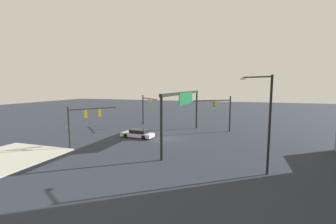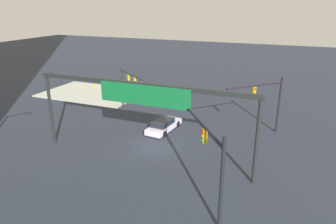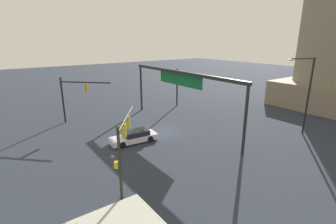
{
  "view_description": "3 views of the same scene",
  "coord_description": "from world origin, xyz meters",
  "px_view_note": "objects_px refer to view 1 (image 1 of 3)",
  "views": [
    {
      "loc": [
        29.87,
        10.09,
        7.49
      ],
      "look_at": [
        0.57,
        0.45,
        3.92
      ],
      "focal_mm": 23.77,
      "sensor_mm": 36.0,
      "label": 1
    },
    {
      "loc": [
        -11.21,
        23.7,
        12.57
      ],
      "look_at": [
        -1.33,
        -0.09,
        3.61
      ],
      "focal_mm": 33.64,
      "sensor_mm": 36.0,
      "label": 2
    },
    {
      "loc": [
        22.08,
        -15.23,
        10.23
      ],
      "look_at": [
        -0.53,
        1.18,
        1.98
      ],
      "focal_mm": 26.46,
      "sensor_mm": 36.0,
      "label": 3
    }
  ],
  "objects_px": {
    "traffic_signal_near_corner": "(83,118)",
    "traffic_signal_opposite_side": "(222,108)",
    "traffic_signal_cross_street": "(146,105)",
    "streetlamp_curved_arm": "(266,117)",
    "sedan_car_approaching": "(138,134)"
  },
  "relations": [
    {
      "from": "traffic_signal_near_corner",
      "to": "traffic_signal_opposite_side",
      "type": "bearing_deg",
      "value": -10.48
    },
    {
      "from": "traffic_signal_cross_street",
      "to": "streetlamp_curved_arm",
      "type": "distance_m",
      "value": 26.76
    },
    {
      "from": "traffic_signal_cross_street",
      "to": "sedan_car_approaching",
      "type": "bearing_deg",
      "value": -28.94
    },
    {
      "from": "traffic_signal_cross_street",
      "to": "traffic_signal_near_corner",
      "type": "bearing_deg",
      "value": -50.42
    },
    {
      "from": "sedan_car_approaching",
      "to": "traffic_signal_opposite_side",
      "type": "bearing_deg",
      "value": -138.9
    },
    {
      "from": "traffic_signal_cross_street",
      "to": "sedan_car_approaching",
      "type": "xyz_separation_m",
      "value": [
        9.74,
        2.97,
        -3.35
      ]
    },
    {
      "from": "streetlamp_curved_arm",
      "to": "traffic_signal_cross_street",
      "type": "bearing_deg",
      "value": -14.85
    },
    {
      "from": "traffic_signal_near_corner",
      "to": "sedan_car_approaching",
      "type": "bearing_deg",
      "value": 3.25
    },
    {
      "from": "streetlamp_curved_arm",
      "to": "traffic_signal_near_corner",
      "type": "bearing_deg",
      "value": 22.67
    },
    {
      "from": "traffic_signal_near_corner",
      "to": "sedan_car_approaching",
      "type": "relative_size",
      "value": 1.01
    },
    {
      "from": "traffic_signal_opposite_side",
      "to": "traffic_signal_near_corner",
      "type": "bearing_deg",
      "value": 7.46
    },
    {
      "from": "traffic_signal_opposite_side",
      "to": "streetlamp_curved_arm",
      "type": "relative_size",
      "value": 0.7
    },
    {
      "from": "traffic_signal_near_corner",
      "to": "traffic_signal_cross_street",
      "type": "distance_m",
      "value": 16.3
    },
    {
      "from": "traffic_signal_near_corner",
      "to": "sedan_car_approaching",
      "type": "distance_m",
      "value": 8.34
    },
    {
      "from": "traffic_signal_cross_street",
      "to": "sedan_car_approaching",
      "type": "relative_size",
      "value": 1.16
    }
  ]
}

